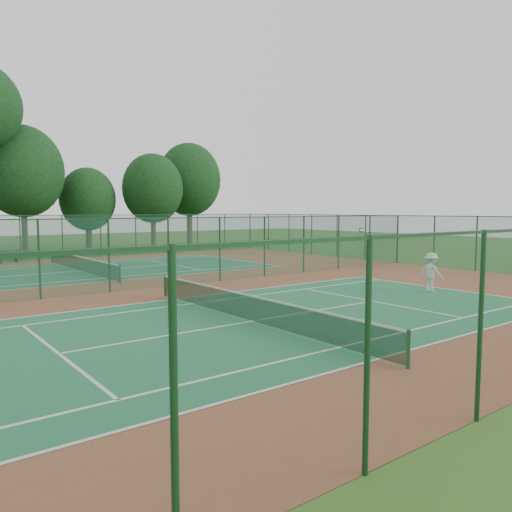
{
  "coord_description": "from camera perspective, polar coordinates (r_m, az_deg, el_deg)",
  "views": [
    {
      "loc": [
        -10.08,
        -22.57,
        3.84
      ],
      "look_at": [
        4.7,
        -3.13,
        1.6
      ],
      "focal_mm": 35.0,
      "sensor_mm": 36.0,
      "label": 1
    }
  ],
  "objects": [
    {
      "name": "stray_ball_b",
      "position": [
        28.29,
        0.82,
        -2.47
      ],
      "size": [
        0.07,
        0.07,
        0.07
      ],
      "primitive_type": "sphere",
      "color": "#BEDD33",
      "rests_on": "red_pad"
    },
    {
      "name": "tennis_net_near",
      "position": [
        17.22,
        -0.62,
        -5.79
      ],
      "size": [
        0.1,
        12.9,
        0.97
      ],
      "color": "#14381A",
      "rests_on": "ground"
    },
    {
      "name": "ground",
      "position": [
        25.01,
        -13.05,
        -3.73
      ],
      "size": [
        120.0,
        120.0,
        0.0
      ],
      "primitive_type": "plane",
      "color": "#2C541A",
      "rests_on": "ground"
    },
    {
      "name": "evergreen_row",
      "position": [
        48.15,
        -24.43,
        0.19
      ],
      "size": [
        39.0,
        5.0,
        12.0
      ],
      "primitive_type": null,
      "color": "black",
      "rests_on": "ground"
    },
    {
      "name": "stray_ball_a",
      "position": [
        27.91,
        0.74,
        -2.57
      ],
      "size": [
        0.07,
        0.07,
        0.07
      ],
      "primitive_type": "sphere",
      "color": "#B3CC2F",
      "rests_on": "red_pad"
    },
    {
      "name": "court_near",
      "position": [
        17.33,
        -0.62,
        -7.51
      ],
      "size": [
        23.77,
        10.97,
        0.01
      ],
      "primitive_type": "cube",
      "color": "#206741",
      "rests_on": "red_pad"
    },
    {
      "name": "tennis_net_far",
      "position": [
        33.3,
        -19.44,
        -0.74
      ],
      "size": [
        0.1,
        12.9,
        0.97
      ],
      "color": "#13351C",
      "rests_on": "ground"
    },
    {
      "name": "court_far",
      "position": [
        33.35,
        -19.41,
        -1.64
      ],
      "size": [
        23.77,
        10.97,
        0.01
      ],
      "primitive_type": "cube",
      "color": "#1D5D3F",
      "rests_on": "red_pad"
    },
    {
      "name": "fence_north",
      "position": [
        41.85,
        -23.27,
        1.97
      ],
      "size": [
        40.0,
        0.09,
        3.5
      ],
      "color": "#16432D",
      "rests_on": "ground"
    },
    {
      "name": "player_near",
      "position": [
        24.97,
        19.38,
        -1.74
      ],
      "size": [
        0.72,
        1.21,
        1.83
      ],
      "primitive_type": "imported",
      "rotation": [
        0.0,
        0.0,
        1.61
      ],
      "color": "silver",
      "rests_on": "court_near"
    },
    {
      "name": "bench",
      "position": [
        40.3,
        -26.41,
        -0.03
      ],
      "size": [
        1.66,
        1.06,
        0.99
      ],
      "rotation": [
        0.0,
        0.0,
        0.4
      ],
      "color": "black",
      "rests_on": "red_pad"
    },
    {
      "name": "fence_divider",
      "position": [
        24.8,
        -13.13,
        0.3
      ],
      "size": [
        40.0,
        0.09,
        3.5
      ],
      "color": "#17452E",
      "rests_on": "ground"
    },
    {
      "name": "red_pad",
      "position": [
        25.01,
        -13.05,
        -3.72
      ],
      "size": [
        40.0,
        36.0,
        0.01
      ],
      "primitive_type": "cube",
      "color": "brown",
      "rests_on": "ground"
    },
    {
      "name": "fence_east",
      "position": [
        37.66,
        15.86,
        1.87
      ],
      "size": [
        0.09,
        36.0,
        3.5
      ],
      "rotation": [
        0.0,
        0.0,
        1.57
      ],
      "color": "#1B5135",
      "rests_on": "ground"
    },
    {
      "name": "stray_ball_c",
      "position": [
        23.14,
        -22.58,
        -4.59
      ],
      "size": [
        0.08,
        0.08,
        0.08
      ],
      "primitive_type": "sphere",
      "color": "#BFDD33",
      "rests_on": "red_pad"
    }
  ]
}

